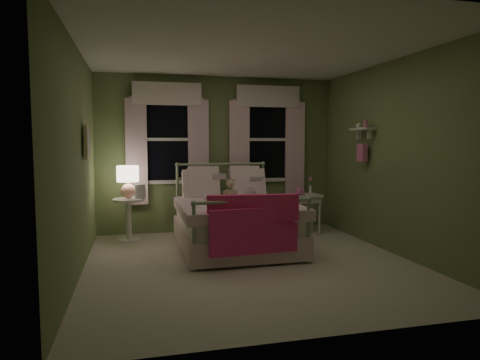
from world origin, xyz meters
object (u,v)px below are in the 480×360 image
object	(u,v)px
child_left	(209,180)
table_lamp	(128,179)
bed	(234,221)
nightstand_left	(129,214)
child_right	(246,178)
teddy_bear	(230,191)
nightstand_right	(305,200)

from	to	relation	value
child_left	table_lamp	distance (m)	1.24
bed	nightstand_left	distance (m)	1.66
bed	child_left	xyz separation A→B (m)	(-0.28, 0.42, 0.56)
child_left	child_right	xyz separation A→B (m)	(0.56, 0.00, 0.02)
child_right	nightstand_left	distance (m)	1.86
child_right	bed	bearing A→B (deg)	64.05
child_left	nightstand_left	size ratio (longest dim) A/B	1.14
child_right	teddy_bear	bearing A→B (deg)	37.15
child_left	child_right	distance (m)	0.56
nightstand_left	bed	bearing A→B (deg)	-28.04
bed	nightstand_right	bearing A→B (deg)	25.97
bed	teddy_bear	bearing A→B (deg)	90.00
teddy_bear	nightstand_right	bearing A→B (deg)	16.24
child_right	child_left	bearing A→B (deg)	7.65
bed	table_lamp	distance (m)	1.76
child_left	nightstand_right	size ratio (longest dim) A/B	1.16
teddy_bear	child_right	bearing A→B (deg)	29.50
table_lamp	child_left	bearing A→B (deg)	-16.85
teddy_bear	nightstand_right	xyz separation A→B (m)	(1.34, 0.39, -0.24)
teddy_bear	table_lamp	size ratio (longest dim) A/B	0.61
child_right	nightstand_left	bearing A→B (deg)	-3.98
teddy_bear	nightstand_right	size ratio (longest dim) A/B	0.47
child_right	table_lamp	xyz separation A→B (m)	(-1.75, 0.36, -0.01)
nightstand_left	nightstand_right	bearing A→B (deg)	-2.57
child_left	table_lamp	size ratio (longest dim) A/B	1.52
child_right	nightstand_left	xyz separation A→B (m)	(-1.75, 0.36, -0.54)
bed	child_right	bearing A→B (deg)	56.40
teddy_bear	table_lamp	distance (m)	1.56
child_left	teddy_bear	bearing A→B (deg)	151.24
nightstand_right	child_right	bearing A→B (deg)	-167.64
bed	child_right	xyz separation A→B (m)	(0.28, 0.42, 0.58)
teddy_bear	table_lamp	xyz separation A→B (m)	(-1.47, 0.52, 0.16)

